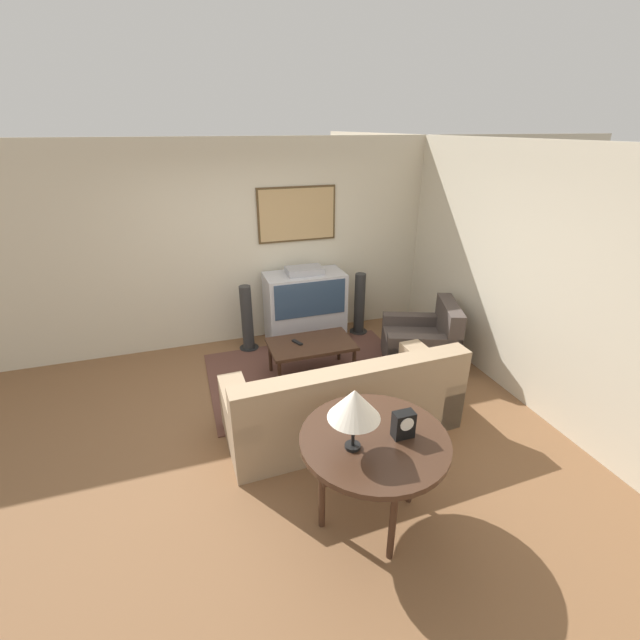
% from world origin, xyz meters
% --- Properties ---
extents(ground_plane, '(12.00, 12.00, 0.00)m').
position_xyz_m(ground_plane, '(0.00, 0.00, 0.00)').
color(ground_plane, brown).
extents(wall_back, '(12.00, 0.10, 2.70)m').
position_xyz_m(wall_back, '(0.01, 2.13, 1.36)').
color(wall_back, beige).
rests_on(wall_back, ground_plane).
extents(wall_right, '(0.06, 12.00, 2.70)m').
position_xyz_m(wall_right, '(2.63, 0.00, 1.35)').
color(wall_right, beige).
rests_on(wall_right, ground_plane).
extents(area_rug, '(2.45, 1.74, 0.01)m').
position_xyz_m(area_rug, '(0.54, 0.85, 0.01)').
color(area_rug, brown).
rests_on(area_rug, ground_plane).
extents(tv, '(1.08, 0.54, 1.08)m').
position_xyz_m(tv, '(0.74, 1.77, 0.51)').
color(tv, '#B7B7BC').
rests_on(tv, ground_plane).
extents(couch, '(2.30, 0.98, 0.87)m').
position_xyz_m(couch, '(0.53, -0.27, 0.31)').
color(couch, '#9E8466').
rests_on(couch, ground_plane).
extents(armchair, '(1.10, 1.06, 0.82)m').
position_xyz_m(armchair, '(1.98, 0.68, 0.27)').
color(armchair, '#473D38').
rests_on(armchair, ground_plane).
extents(coffee_table, '(1.01, 0.60, 0.45)m').
position_xyz_m(coffee_table, '(0.53, 0.81, 0.41)').
color(coffee_table, '#3D2619').
rests_on(coffee_table, ground_plane).
extents(console_table, '(1.08, 1.08, 0.80)m').
position_xyz_m(console_table, '(0.34, -1.35, 0.73)').
color(console_table, '#3D2619').
rests_on(console_table, ground_plane).
extents(table_lamp, '(0.36, 0.36, 0.47)m').
position_xyz_m(table_lamp, '(0.15, -1.40, 1.15)').
color(table_lamp, black).
rests_on(table_lamp, console_table).
extents(mantel_clock, '(0.15, 0.10, 0.20)m').
position_xyz_m(mantel_clock, '(0.54, -1.40, 0.90)').
color(mantel_clock, black).
rests_on(mantel_clock, console_table).
extents(remote, '(0.11, 0.16, 0.02)m').
position_xyz_m(remote, '(0.37, 0.85, 0.46)').
color(remote, black).
rests_on(remote, coffee_table).
extents(speaker_tower_left, '(0.26, 0.26, 0.91)m').
position_xyz_m(speaker_tower_left, '(-0.08, 1.75, 0.43)').
color(speaker_tower_left, black).
rests_on(speaker_tower_left, ground_plane).
extents(speaker_tower_right, '(0.26, 0.26, 0.91)m').
position_xyz_m(speaker_tower_right, '(1.56, 1.75, 0.43)').
color(speaker_tower_right, black).
rests_on(speaker_tower_right, ground_plane).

